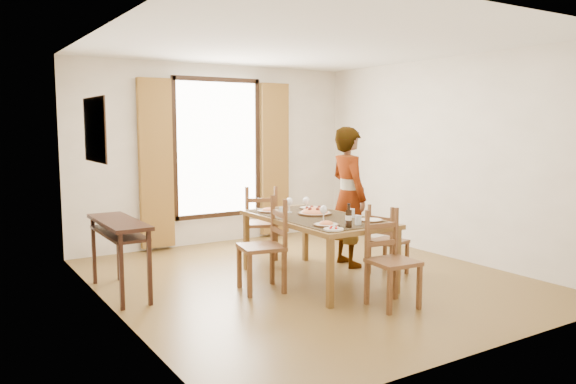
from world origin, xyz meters
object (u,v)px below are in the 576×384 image
console_table (119,231)px  man (349,197)px  dining_table (316,222)px  pasta_platter (315,210)px

console_table → man: (2.84, -0.32, 0.20)m
dining_table → man: man is taller
man → pasta_platter: bearing=118.4°
dining_table → man: (0.78, 0.39, 0.19)m
console_table → man: bearing=-6.4°
console_table → dining_table: 2.18m
dining_table → pasta_platter: bearing=62.4°
console_table → pasta_platter: pasta_platter is taller
pasta_platter → dining_table: bearing=-117.6°
dining_table → pasta_platter: 0.17m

